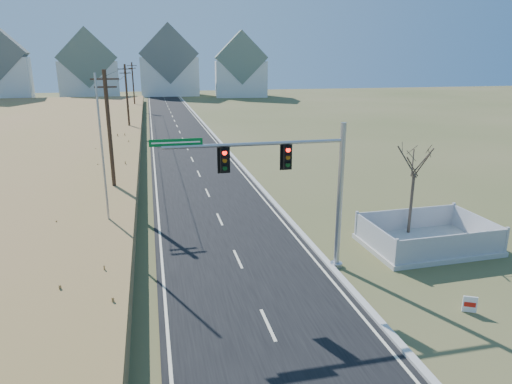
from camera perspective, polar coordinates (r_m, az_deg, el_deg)
The scene contains 14 objects.
ground at distance 19.53m, azimuth -0.01°, elevation -13.32°, with size 260.00×260.00×0.00m, color #474E26.
road at distance 67.33m, azimuth -9.76°, elevation 7.89°, with size 8.00×180.00×0.06m, color black.
curb at distance 67.69m, azimuth -6.22°, elevation 8.12°, with size 0.30×180.00×0.18m, color #B2AFA8.
utility_pole_near at distance 32.03m, azimuth -17.79°, elevation 6.62°, with size 1.80×0.26×9.00m.
utility_pole_mid at distance 61.79m, azimuth -15.80°, elevation 11.12°, with size 1.80×0.26×9.00m.
utility_pole_far at distance 91.70m, azimuth -15.09°, elevation 12.69°, with size 1.80×0.26×9.00m.
condo_nnw at distance 125.36m, azimuth -20.18°, elevation 14.14°, with size 14.93×11.17×17.03m.
condo_n at distance 128.68m, azimuth -10.84°, elevation 15.16°, with size 15.27×10.20×18.54m.
condo_ne at distance 122.90m, azimuth -1.94°, elevation 15.02°, with size 14.12×10.51×16.52m.
traffic_signal_mast at distance 20.56m, azimuth 5.78°, elevation 1.12°, with size 8.74×0.60×6.95m.
fence_enclosure at distance 26.05m, azimuth 20.53°, elevation -5.85°, with size 6.58×4.57×1.48m.
open_sign at distance 20.33m, azimuth 25.16°, elevation -12.59°, with size 0.51×0.29×0.67m.
flagpole at distance 25.43m, azimuth -18.38°, elevation 1.68°, with size 0.40×0.40×9.00m.
bare_tree at distance 26.04m, azimuth 19.32°, elevation 3.92°, with size 2.09×2.09×5.55m.
Camera 1 is at (-3.83, -16.53, 9.67)m, focal length 32.00 mm.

